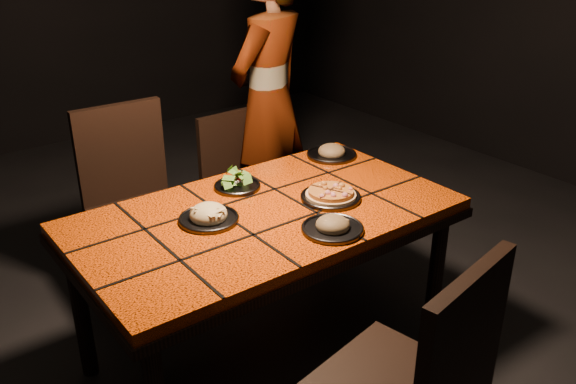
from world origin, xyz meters
TOP-DOWN VIEW (x-y plane):
  - room_shell at (0.00, 0.00)m, footprint 6.04×7.04m
  - dining_table at (0.00, 0.00)m, footprint 1.62×0.92m
  - chair_near at (-0.10, -0.98)m, footprint 0.54×0.54m
  - chair_far_left at (-0.24, 0.85)m, footprint 0.48×0.48m
  - chair_far_right at (0.45, 0.94)m, footprint 0.40×0.40m
  - diner at (0.74, 1.01)m, footprint 0.74×0.62m
  - plate_pizza at (0.30, -0.08)m, footprint 0.29×0.29m
  - plate_pasta at (-0.24, 0.06)m, footprint 0.25×0.25m
  - plate_salad at (0.03, 0.27)m, footprint 0.21×0.21m
  - plate_mushroom_a at (0.11, -0.31)m, footprint 0.25×0.25m
  - plate_mushroom_b at (0.64, 0.31)m, footprint 0.26×0.26m

SIDE VIEW (x-z plane):
  - chair_far_right at x=0.45m, z-range 0.06..0.90m
  - chair_near at x=-0.10m, z-range 0.07..1.09m
  - chair_far_left at x=-0.24m, z-range 0.07..1.10m
  - dining_table at x=0.00m, z-range 0.30..1.05m
  - plate_pizza at x=0.30m, z-range 0.75..0.79m
  - plate_pasta at x=-0.24m, z-range 0.73..0.81m
  - plate_mushroom_a at x=0.11m, z-range 0.73..0.81m
  - plate_mushroom_b at x=0.64m, z-range 0.73..0.81m
  - plate_salad at x=0.03m, z-range 0.74..0.81m
  - diner at x=0.74m, z-range 0.00..1.73m
  - room_shell at x=0.00m, z-range -0.04..3.04m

